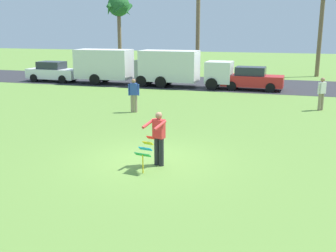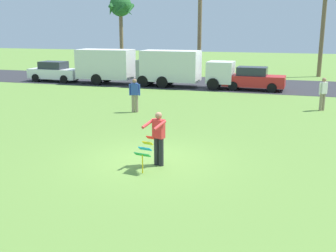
# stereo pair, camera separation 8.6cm
# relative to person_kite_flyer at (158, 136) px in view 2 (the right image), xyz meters

# --- Properties ---
(ground_plane) EXTENTS (120.00, 120.00, 0.00)m
(ground_plane) POSITION_rel_person_kite_flyer_xyz_m (-0.42, 0.41, -0.95)
(ground_plane) COLOR olive
(road_strip) EXTENTS (120.00, 8.00, 0.01)m
(road_strip) POSITION_rel_person_kite_flyer_xyz_m (-0.42, 19.44, -0.95)
(road_strip) COLOR #2D2D33
(road_strip) RESTS_ON ground
(person_kite_flyer) EXTENTS (0.69, 0.75, 1.73)m
(person_kite_flyer) POSITION_rel_person_kite_flyer_xyz_m (0.00, 0.00, 0.00)
(person_kite_flyer) COLOR #26262B
(person_kite_flyer) RESTS_ON ground
(kite_held) EXTENTS (0.53, 0.68, 1.05)m
(kite_held) POSITION_rel_person_kite_flyer_xyz_m (-0.20, -0.66, -0.26)
(kite_held) COLOR red
(kite_held) RESTS_ON ground
(parked_car_white) EXTENTS (4.25, 1.93, 1.60)m
(parked_car_white) POSITION_rel_person_kite_flyer_xyz_m (-14.39, 17.05, -0.18)
(parked_car_white) COLOR white
(parked_car_white) RESTS_ON ground
(parked_truck_grey_van) EXTENTS (6.73, 2.19, 2.62)m
(parked_truck_grey_van) POSITION_rel_person_kite_flyer_xyz_m (-9.07, 17.05, 0.46)
(parked_truck_grey_van) COLOR gray
(parked_truck_grey_van) RESTS_ON ground
(parked_truck_white_box) EXTENTS (6.71, 2.14, 2.62)m
(parked_truck_white_box) POSITION_rel_person_kite_flyer_xyz_m (-3.84, 17.04, 0.46)
(parked_truck_white_box) COLOR silver
(parked_truck_white_box) RESTS_ON ground
(parked_car_red) EXTENTS (4.25, 1.93, 1.60)m
(parked_car_red) POSITION_rel_person_kite_flyer_xyz_m (1.34, 17.05, -0.18)
(parked_car_red) COLOR red
(parked_car_red) RESTS_ON ground
(palm_tree_left_near) EXTENTS (2.58, 2.71, 7.36)m
(palm_tree_left_near) POSITION_rel_person_kite_flyer_xyz_m (-12.42, 26.09, 5.08)
(palm_tree_left_near) COLOR brown
(palm_tree_left_near) RESTS_ON ground
(person_walker_near) EXTENTS (0.44, 0.42, 1.73)m
(person_walker_near) POSITION_rel_person_kite_flyer_xyz_m (5.50, 10.80, -0.02)
(person_walker_near) COLOR gray
(person_walker_near) RESTS_ON ground
(person_walker_far) EXTENTS (0.56, 0.30, 1.73)m
(person_walker_far) POSITION_rel_person_kite_flyer_xyz_m (-3.76, 7.53, -0.02)
(person_walker_far) COLOR gray
(person_walker_far) RESTS_ON ground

